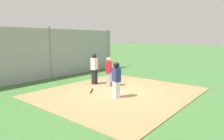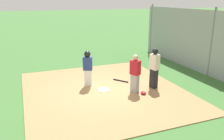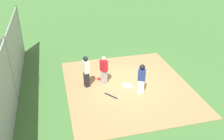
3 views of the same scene
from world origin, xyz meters
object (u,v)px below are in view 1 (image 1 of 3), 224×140
(catcher_mask, at_px, (111,83))
(umpire, at_px, (94,68))
(catcher, at_px, (109,71))
(runner, at_px, (116,78))
(baseball_bat, at_px, (92,91))
(parked_car_white, at_px, (72,58))
(home_plate, at_px, (118,92))

(catcher_mask, bearing_deg, umpire, -56.10)
(catcher, bearing_deg, catcher_mask, 88.15)
(catcher, xyz_separation_m, catcher_mask, (-0.39, -0.20, -0.75))
(catcher, height_order, catcher_mask, catcher)
(catcher, height_order, runner, same)
(umpire, distance_m, baseball_bat, 1.82)
(umpire, bearing_deg, runner, -40.03)
(baseball_bat, bearing_deg, umpire, 1.47)
(parked_car_white, bearing_deg, catcher, -118.87)
(runner, height_order, baseball_bat, runner)
(home_plate, xyz_separation_m, runner, (0.74, 0.46, 0.87))
(catcher_mask, bearing_deg, parked_car_white, -117.03)
(umpire, relative_size, baseball_bat, 2.22)
(umpire, bearing_deg, baseball_bat, -64.89)
(baseball_bat, height_order, parked_car_white, parked_car_white)
(baseball_bat, xyz_separation_m, parked_car_white, (-6.30, -9.18, 0.55))
(home_plate, relative_size, runner, 0.28)
(runner, xyz_separation_m, baseball_bat, (-0.02, -1.56, -0.85))
(umpire, xyz_separation_m, runner, (1.25, 2.56, -0.03))
(home_plate, distance_m, umpire, 2.34)
(umpire, bearing_deg, home_plate, -27.60)
(runner, bearing_deg, home_plate, 55.91)
(catcher, distance_m, parked_car_white, 10.39)
(parked_car_white, bearing_deg, baseball_bat, -124.87)
(catcher, distance_m, baseball_bat, 1.56)
(catcher, distance_m, umpire, 0.97)
(catcher, distance_m, catcher_mask, 0.87)
(home_plate, distance_m, catcher, 1.52)
(baseball_bat, bearing_deg, home_plate, -93.95)
(home_plate, bearing_deg, umpire, -103.61)
(catcher, xyz_separation_m, baseball_bat, (1.35, 0.05, -0.78))
(catcher, bearing_deg, home_plate, -57.37)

